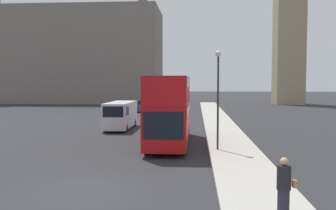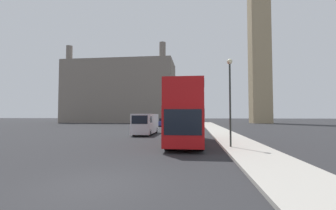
% 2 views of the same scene
% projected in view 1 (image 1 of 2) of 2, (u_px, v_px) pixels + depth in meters
% --- Properties ---
extents(ground_plane, '(300.00, 300.00, 0.00)m').
position_uv_depth(ground_plane, '(85.00, 191.00, 14.26)').
color(ground_plane, '#28282B').
extents(sidewalk_strip, '(2.98, 120.00, 0.15)m').
position_uv_depth(sidewalk_strip, '(258.00, 193.00, 13.77)').
color(sidewalk_strip, '#ADA89E').
rests_on(sidewalk_strip, ground_plane).
extents(building_block_distant, '(33.00, 14.83, 22.86)m').
position_uv_depth(building_block_distant, '(79.00, 56.00, 76.47)').
color(building_block_distant, slate).
rests_on(building_block_distant, ground_plane).
extents(red_double_decker_bus, '(2.49, 10.04, 4.48)m').
position_uv_depth(red_double_decker_bus, '(170.00, 107.00, 24.81)').
color(red_double_decker_bus, '#B71114').
rests_on(red_double_decker_bus, ground_plane).
extents(white_van, '(1.99, 6.07, 2.37)m').
position_uv_depth(white_van, '(120.00, 115.00, 32.83)').
color(white_van, silver).
rests_on(white_van, ground_plane).
extents(pedestrian, '(0.56, 0.40, 1.82)m').
position_uv_depth(pedestrian, '(284.00, 189.00, 10.84)').
color(pedestrian, '#23232D').
rests_on(pedestrian, sidewalk_strip).
extents(street_lamp, '(0.36, 0.36, 5.83)m').
position_uv_depth(street_lamp, '(218.00, 85.00, 21.96)').
color(street_lamp, '#2D332D').
rests_on(street_lamp, sidewalk_strip).
extents(parked_sedan, '(1.81, 4.58, 1.58)m').
position_uv_depth(parked_sedan, '(145.00, 107.00, 52.19)').
color(parked_sedan, navy).
rests_on(parked_sedan, ground_plane).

